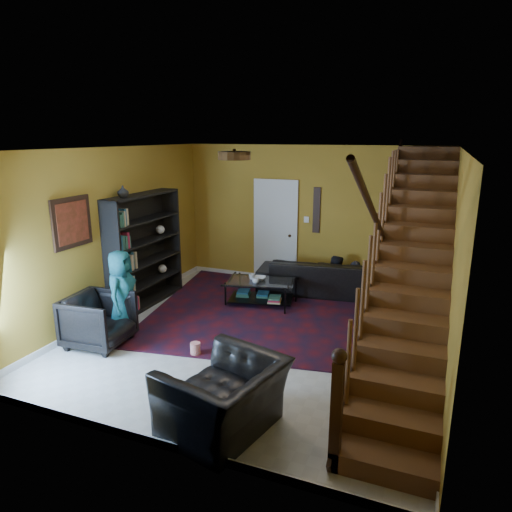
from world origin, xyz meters
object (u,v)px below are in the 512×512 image
(armchair_left, at_px, (99,320))
(coffee_table, at_px, (261,291))
(sofa, at_px, (318,276))
(armchair_right, at_px, (224,398))
(bookshelf, at_px, (145,252))

(armchair_left, relative_size, coffee_table, 0.64)
(coffee_table, bearing_deg, sofa, 51.46)
(armchair_right, bearing_deg, sofa, -164.37)
(armchair_right, bearing_deg, coffee_table, -151.31)
(armchair_right, bearing_deg, bookshelf, -120.99)
(bookshelf, distance_m, sofa, 3.28)
(armchair_left, distance_m, coffee_table, 2.89)
(bookshelf, xyz_separation_m, sofa, (2.74, 1.70, -0.63))
(bookshelf, xyz_separation_m, armchair_right, (2.92, -2.85, -0.59))
(bookshelf, bearing_deg, coffee_table, 19.91)
(bookshelf, xyz_separation_m, coffee_table, (1.94, 0.70, -0.70))
(armchair_right, relative_size, coffee_table, 0.89)
(sofa, bearing_deg, armchair_right, 84.31)
(coffee_table, bearing_deg, armchair_right, -74.65)
(armchair_left, relative_size, armchair_right, 0.73)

